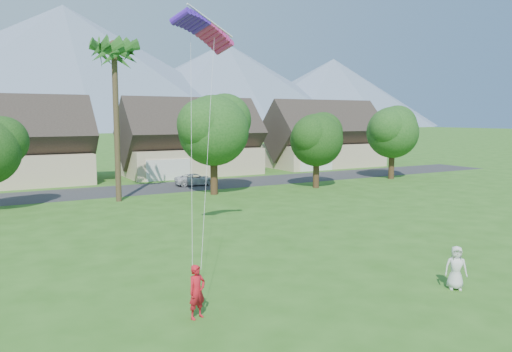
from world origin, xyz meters
TOP-DOWN VIEW (x-y plane):
  - ground at (0.00, 0.00)m, footprint 500.00×500.00m
  - street at (0.00, 34.00)m, footprint 90.00×7.00m
  - kite_flyer at (-5.52, 4.14)m, footprint 0.76×0.61m
  - watcher at (4.24, 1.86)m, footprint 0.98×0.94m
  - parked_car at (6.83, 34.00)m, footprint 4.29×2.40m
  - mountain_ridge at (10.40, 260.00)m, footprint 540.00×240.00m
  - houses_row at (0.49, 42.99)m, footprint 72.75×8.19m
  - tree_row at (-1.14, 27.92)m, footprint 62.27×6.67m
  - fan_palm at (-2.00, 28.50)m, footprint 3.00×3.00m
  - parafoil_kite at (-2.02, 11.52)m, footprint 3.71×1.64m

SIDE VIEW (x-z plane):
  - ground at x=0.00m, z-range 0.00..0.00m
  - street at x=0.00m, z-range 0.00..0.01m
  - parked_car at x=6.83m, z-range 0.00..1.13m
  - watcher at x=4.24m, z-range 0.00..1.69m
  - kite_flyer at x=-5.52m, z-range 0.00..1.80m
  - houses_row at x=0.49m, z-range -0.99..7.87m
  - tree_row at x=-1.14m, z-range 0.66..9.11m
  - parafoil_kite at x=-2.02m, z-range 10.50..11.00m
  - fan_palm at x=-2.00m, z-range 4.90..18.70m
  - mountain_ridge at x=10.40m, z-range -5.93..64.07m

